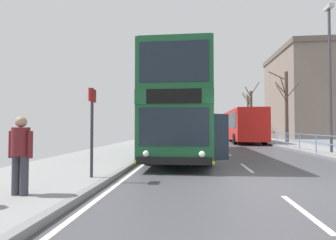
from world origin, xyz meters
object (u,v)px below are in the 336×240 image
Objects in this scene: bus_stop_sign_near at (92,122)px; street_lamp_far_side at (330,67)px; bare_tree_far_02 at (251,112)px; pedestrian_companion at (21,151)px; double_decker_bus_main at (182,111)px; background_bus_far_lane at (242,125)px; bare_tree_far_00 at (286,105)px; background_building_00 at (307,94)px; bare_tree_far_01 at (248,115)px.

street_lamp_far_side is (10.25, 7.82, 3.14)m from bus_stop_sign_near.
pedestrian_companion is at bearing -110.68° from bare_tree_far_02.
street_lamp_far_side is at bearing -90.85° from bare_tree_far_02.
double_decker_bus_main is at bearing -173.63° from street_lamp_far_side.
bare_tree_far_00 is (3.68, -1.81, 1.87)m from background_bus_far_lane.
bare_tree_far_00 is 0.50× the size of background_building_00.
double_decker_bus_main is 9.33m from pedestrian_companion.
pedestrian_companion is 0.24× the size of bare_tree_far_00.
street_lamp_far_side is 0.60× the size of background_building_00.
bare_tree_far_02 reaches higher than double_decker_bus_main.
double_decker_bus_main is at bearing -109.10° from bare_tree_far_01.
bare_tree_far_02 is (10.55, 27.96, 1.87)m from bus_stop_sign_near.
background_building_00 reaches higher than street_lamp_far_side.
bus_stop_sign_near is 35.16m from bare_tree_far_01.
background_building_00 is (9.23, 24.18, 1.62)m from street_lamp_far_side.
bare_tree_far_00 is 16.03m from bare_tree_far_01.
pedestrian_companion is 0.21× the size of bare_tree_far_02.
background_building_00 reaches higher than bus_stop_sign_near.
bare_tree_far_00 is 1.00× the size of bare_tree_far_01.
bare_tree_far_00 reaches higher than bus_stop_sign_near.
pedestrian_companion is 0.65× the size of bus_stop_sign_near.
pedestrian_companion is 15.10m from street_lamp_far_side.
bare_tree_far_01 is (3.68, 14.22, 1.75)m from background_bus_far_lane.
background_bus_far_lane is 14.80m from bare_tree_far_01.
bare_tree_far_00 reaches higher than double_decker_bus_main.
bare_tree_far_02 reaches higher than pedestrian_companion.
bare_tree_far_02 is (8.39, 21.04, 1.16)m from double_decker_bus_main.
double_decker_bus_main is at bearing 72.68° from bus_stop_sign_near.
bare_tree_far_01 is at bearing 75.50° from background_bus_far_lane.
background_building_00 is (17.33, 25.09, 4.04)m from double_decker_bus_main.
pedestrian_companion is 0.20× the size of street_lamp_far_side.
bare_tree_far_02 is at bearing 69.32° from pedestrian_companion.
bus_stop_sign_near is at bearing -107.32° from double_decker_bus_main.
bus_stop_sign_near is 0.30× the size of street_lamp_far_side.
bare_tree_far_00 is at bearing 56.78° from bus_stop_sign_near.
background_building_00 is at bearing 58.67° from bus_stop_sign_near.
background_bus_far_lane reaches higher than pedestrian_companion.
bus_stop_sign_near is 29.94m from bare_tree_far_02.
bare_tree_far_01 is (11.99, 35.11, 2.42)m from pedestrian_companion.
bare_tree_far_02 reaches higher than background_bus_far_lane.
background_building_00 is at bearing 59.19° from pedestrian_companion.
double_decker_bus_main is 27.89m from bare_tree_far_01.
double_decker_bus_main is 30.76m from background_building_00.
bare_tree_far_02 is at bearing 71.73° from background_bus_far_lane.
background_bus_far_lane is 1.63× the size of bare_tree_far_00.
background_bus_far_lane is at bearing 68.31° from pedestrian_companion.
double_decker_bus_main is 7.31× the size of pedestrian_companion.
double_decker_bus_main is at bearing -114.19° from background_bus_far_lane.
double_decker_bus_main is 7.28m from bus_stop_sign_near.
bare_tree_far_02 is at bearing -97.87° from bare_tree_far_01.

